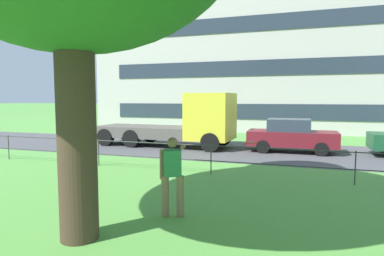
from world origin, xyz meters
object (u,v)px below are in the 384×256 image
at_px(flatbed_truck_left, 183,123).
at_px(frisbee, 251,142).
at_px(person_thrower, 173,174).
at_px(car_maroon_right, 291,135).
at_px(apartment_building_background, 270,37).

bearing_deg(flatbed_truck_left, frisbee, -62.03).
bearing_deg(person_thrower, flatbed_truck_left, 108.65).
xyz_separation_m(frisbee, flatbed_truck_left, (-4.76, 8.95, -0.35)).
bearing_deg(frisbee, flatbed_truck_left, 117.97).
height_order(car_maroon_right, apartment_building_background, apartment_building_background).
bearing_deg(flatbed_truck_left, car_maroon_right, 0.80).
bearing_deg(apartment_building_background, frisbee, -85.54).
xyz_separation_m(car_maroon_right, apartment_building_background, (-2.43, 15.01, 7.19)).
distance_m(car_maroon_right, apartment_building_background, 16.82).
relative_size(frisbee, apartment_building_background, 0.01).
height_order(person_thrower, frisbee, person_thrower).
bearing_deg(car_maroon_right, apartment_building_background, 99.21).
bearing_deg(frisbee, car_maroon_right, 86.47).
relative_size(frisbee, flatbed_truck_left, 0.05).
distance_m(person_thrower, car_maroon_right, 9.86).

